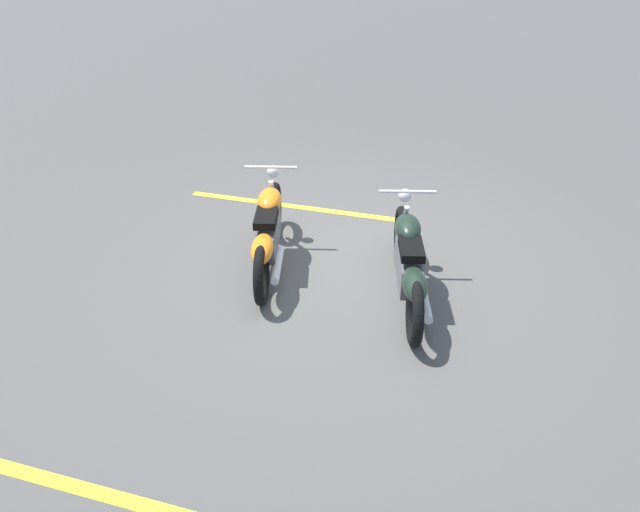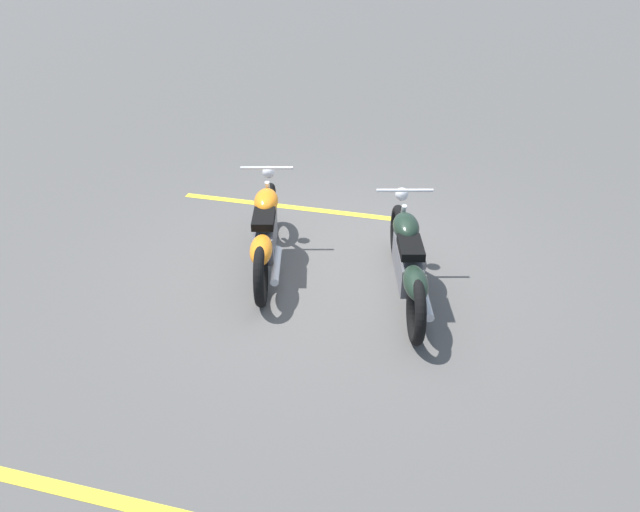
# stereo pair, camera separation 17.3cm
# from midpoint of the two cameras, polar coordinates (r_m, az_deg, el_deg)

# --- Properties ---
(ground_plane) EXTENTS (60.00, 60.00, 0.00)m
(ground_plane) POSITION_cam_midpoint_polar(r_m,az_deg,el_deg) (7.20, 2.80, -0.70)
(ground_plane) COLOR #514F4C
(motorcycle_bright_foreground) EXTENTS (2.19, 0.81, 1.04)m
(motorcycle_bright_foreground) POSITION_cam_midpoint_polar(r_m,az_deg,el_deg) (6.94, -4.21, 2.34)
(motorcycle_bright_foreground) COLOR black
(motorcycle_bright_foreground) RESTS_ON ground
(motorcycle_dark_foreground) EXTENTS (2.19, 0.81, 1.04)m
(motorcycle_dark_foreground) POSITION_cam_midpoint_polar(r_m,az_deg,el_deg) (6.42, 9.18, -0.60)
(motorcycle_dark_foreground) COLOR black
(motorcycle_dark_foreground) RESTS_ON ground
(parking_stripe_near) EXTENTS (0.13, 3.20, 0.01)m
(parking_stripe_near) POSITION_cam_midpoint_polar(r_m,az_deg,el_deg) (8.51, -1.62, 4.69)
(parking_stripe_near) COLOR yellow
(parking_stripe_near) RESTS_ON ground
(parking_stripe_mid) EXTENTS (0.13, 3.20, 0.01)m
(parking_stripe_mid) POSITION_cam_midpoint_polar(r_m,az_deg,el_deg) (5.03, -19.41, -20.41)
(parking_stripe_mid) COLOR yellow
(parking_stripe_mid) RESTS_ON ground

